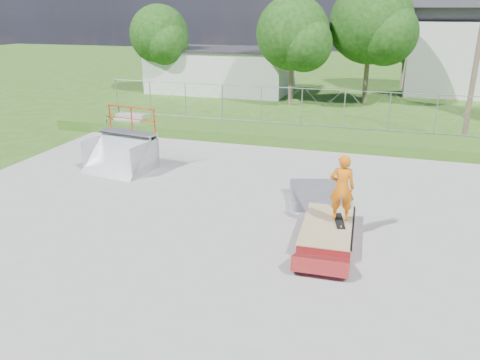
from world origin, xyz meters
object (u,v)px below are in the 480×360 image
Objects in this scene: skater at (342,190)px; grind_box at (327,231)px; flat_bank_ramp at (318,196)px; quarter_pipe at (117,142)px.

grind_box is at bearing 25.41° from skater.
grind_box is 2.38m from flat_bank_ramp.
flat_bank_ramp is 0.97× the size of skater.
quarter_pipe is 7.74m from flat_bank_ramp.
quarter_pipe reaches higher than skater.
grind_box is 1.61× the size of flat_bank_ramp.
quarter_pipe reaches higher than grind_box.
skater is at bearing -84.05° from flat_bank_ramp.
flat_bank_ramp is at bearing -74.91° from skater.
skater is (8.49, -3.08, 0.20)m from quarter_pipe.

